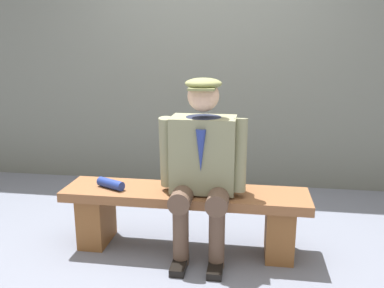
{
  "coord_description": "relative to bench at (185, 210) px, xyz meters",
  "views": [
    {
      "loc": [
        -0.47,
        2.71,
        1.49
      ],
      "look_at": [
        -0.05,
        0.0,
        0.81
      ],
      "focal_mm": 37.46,
      "sensor_mm": 36.0,
      "label": 1
    }
  ],
  "objects": [
    {
      "name": "seated_man",
      "position": [
        -0.13,
        0.05,
        0.4
      ],
      "size": [
        0.62,
        0.55,
        1.28
      ],
      "color": "gray",
      "rests_on": "ground"
    },
    {
      "name": "bench",
      "position": [
        0.0,
        0.0,
        0.0
      ],
      "size": [
        1.79,
        0.4,
        0.46
      ],
      "color": "brown",
      "rests_on": "ground"
    },
    {
      "name": "ground_plane",
      "position": [
        0.0,
        0.0,
        -0.31
      ],
      "size": [
        30.0,
        30.0,
        0.0
      ],
      "primitive_type": "plane",
      "color": "slate"
    },
    {
      "name": "rolled_magazine",
      "position": [
        0.55,
        0.04,
        0.19
      ],
      "size": [
        0.23,
        0.16,
        0.07
      ],
      "primitive_type": "cylinder",
      "rotation": [
        0.0,
        1.57,
        -0.46
      ],
      "color": "navy",
      "rests_on": "bench"
    },
    {
      "name": "stadium_wall",
      "position": [
        0.0,
        -1.62,
        0.91
      ],
      "size": [
        12.0,
        0.24,
        2.43
      ],
      "primitive_type": "cube",
      "color": "slate",
      "rests_on": "ground"
    }
  ]
}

